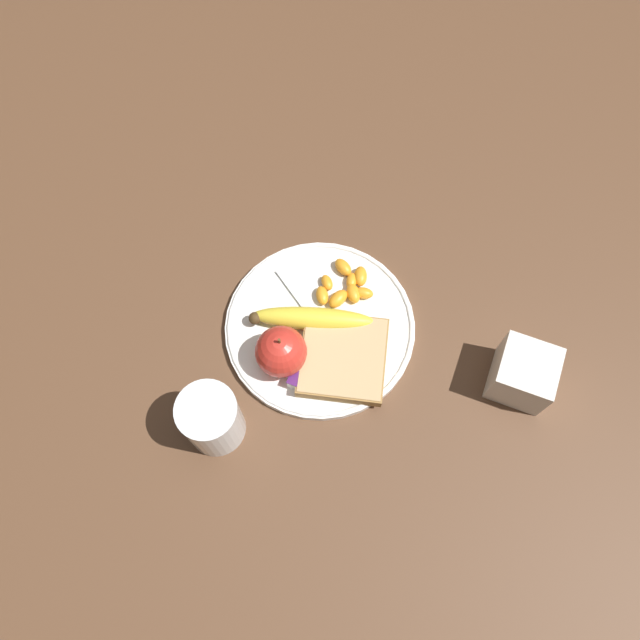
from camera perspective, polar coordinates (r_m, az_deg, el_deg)
name	(u,v)px	position (r m, az deg, el deg)	size (l,w,h in m)	color
ground_plane	(320,329)	(0.91, 0.00, -0.79)	(3.00, 3.00, 0.00)	brown
plate	(320,326)	(0.90, 0.00, -0.60)	(0.27, 0.27, 0.01)	white
juice_glass	(212,420)	(0.83, -9.84, -8.97)	(0.08, 0.08, 0.10)	silver
apple	(281,352)	(0.85, -3.58, -2.90)	(0.07, 0.07, 0.08)	red
banana	(311,321)	(0.88, -0.83, -0.14)	(0.08, 0.18, 0.03)	yellow
bread_slice	(343,357)	(0.87, 2.11, -3.43)	(0.15, 0.14, 0.02)	olive
fork	(318,323)	(0.90, -0.19, -0.28)	(0.12, 0.15, 0.00)	silver
jam_packet	(303,376)	(0.86, -1.56, -5.14)	(0.04, 0.03, 0.02)	white
orange_segment_0	(353,293)	(0.91, 3.05, 2.46)	(0.04, 0.03, 0.02)	orange
orange_segment_1	(346,268)	(0.93, 2.40, 4.76)	(0.03, 0.04, 0.02)	orange
orange_segment_2	(363,293)	(0.91, 4.00, 2.47)	(0.02, 0.03, 0.02)	orange
orange_segment_3	(322,295)	(0.91, 0.20, 2.26)	(0.03, 0.03, 0.02)	orange
orange_segment_4	(338,299)	(0.90, 1.67, 1.96)	(0.04, 0.03, 0.02)	orange
orange_segment_5	(361,276)	(0.92, 3.73, 4.01)	(0.04, 0.03, 0.02)	orange
orange_segment_6	(327,283)	(0.92, 0.64, 3.44)	(0.03, 0.03, 0.01)	orange
orange_segment_7	(352,281)	(0.92, 2.91, 3.59)	(0.03, 0.02, 0.01)	orange
condiment_caddy	(523,374)	(0.89, 18.07, -4.69)	(0.08, 0.08, 0.07)	silver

